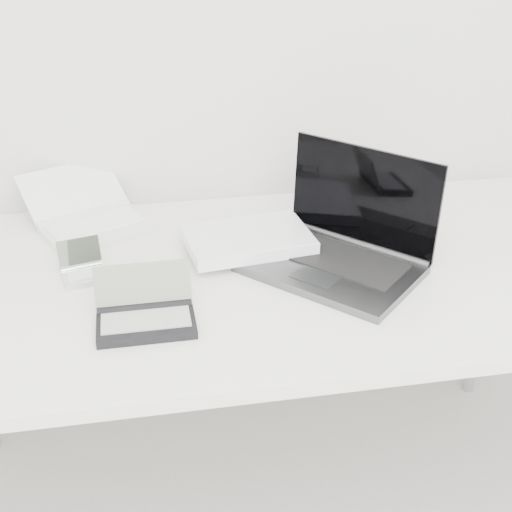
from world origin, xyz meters
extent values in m
cube|color=white|center=(0.00, 1.55, 0.71)|extent=(1.60, 0.80, 0.03)
cylinder|color=silver|center=(0.75, 1.90, 0.35)|extent=(0.04, 0.04, 0.70)
cube|color=#4F5153|center=(0.14, 1.51, 0.74)|extent=(0.43, 0.43, 0.02)
cube|color=black|center=(0.16, 1.54, 0.75)|extent=(0.30, 0.31, 0.00)
cube|color=black|center=(0.23, 1.61, 0.86)|extent=(0.27, 0.27, 0.23)
cylinder|color=#4F5153|center=(0.23, 1.60, 0.75)|extent=(0.26, 0.27, 0.02)
cube|color=#35383A|center=(0.09, 1.47, 0.75)|extent=(0.11, 0.11, 0.00)
cube|color=white|center=(-0.03, 1.64, 0.76)|extent=(0.30, 0.22, 0.03)
cube|color=white|center=(-0.03, 1.64, 0.78)|extent=(0.29, 0.21, 0.00)
cube|color=white|center=(-0.37, 1.80, 0.74)|extent=(0.29, 0.26, 0.02)
cube|color=white|center=(-0.37, 1.81, 0.75)|extent=(0.24, 0.18, 0.00)
cube|color=white|center=(-0.43, 1.94, 0.79)|extent=(0.28, 0.22, 0.09)
cylinder|color=white|center=(-0.40, 1.87, 0.75)|extent=(0.23, 0.12, 0.02)
cube|color=silver|center=(-0.39, 1.58, 0.74)|extent=(0.10, 0.09, 0.01)
cube|color=#B6B6BA|center=(-0.39, 1.58, 0.74)|extent=(0.08, 0.05, 0.00)
cube|color=gray|center=(-0.40, 1.62, 0.77)|extent=(0.09, 0.04, 0.06)
cylinder|color=silver|center=(-0.40, 1.61, 0.74)|extent=(0.09, 0.03, 0.01)
cube|color=black|center=(-0.27, 1.36, 0.74)|extent=(0.19, 0.10, 0.02)
cube|color=gray|center=(-0.27, 1.37, 0.75)|extent=(0.17, 0.07, 0.00)
cube|color=#656E5B|center=(-0.27, 1.43, 0.79)|extent=(0.19, 0.04, 0.08)
cylinder|color=black|center=(-0.27, 1.41, 0.75)|extent=(0.19, 0.02, 0.02)
camera|label=1|loc=(-0.26, 0.21, 1.52)|focal=50.00mm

